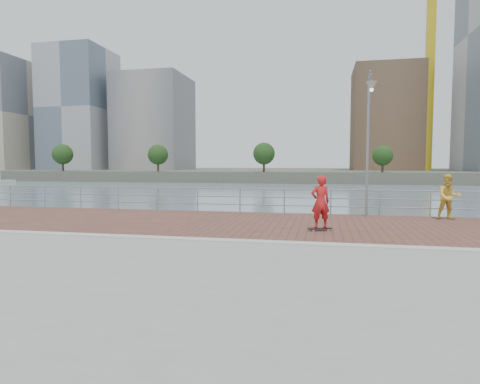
% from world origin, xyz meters
% --- Properties ---
extents(water, '(400.00, 400.00, 0.00)m').
position_xyz_m(water, '(0.00, 0.00, -2.00)').
color(water, slate).
rests_on(water, ground).
extents(seawall, '(40.00, 24.00, 2.00)m').
position_xyz_m(seawall, '(0.00, -5.00, -1.00)').
color(seawall, gray).
rests_on(seawall, ground).
extents(brick_lane, '(40.00, 6.80, 0.02)m').
position_xyz_m(brick_lane, '(0.00, 3.60, 0.01)').
color(brick_lane, brown).
rests_on(brick_lane, seawall).
extents(curb, '(40.00, 0.40, 0.06)m').
position_xyz_m(curb, '(0.00, 0.00, 0.03)').
color(curb, '#B7B5AD').
rests_on(curb, seawall).
extents(far_shore, '(320.00, 95.00, 2.50)m').
position_xyz_m(far_shore, '(0.00, 122.50, -0.75)').
color(far_shore, '#4C5142').
rests_on(far_shore, ground).
extents(guardrail, '(39.06, 0.06, 1.13)m').
position_xyz_m(guardrail, '(0.00, 7.00, 0.69)').
color(guardrail, '#8C9EA8').
rests_on(guardrail, brick_lane).
extents(street_lamp, '(0.42, 1.22, 5.74)m').
position_xyz_m(street_lamp, '(4.54, 6.08, 4.08)').
color(street_lamp, gray).
rests_on(street_lamp, brick_lane).
extents(skateboard, '(0.80, 0.44, 0.09)m').
position_xyz_m(skateboard, '(2.65, 2.36, 0.09)').
color(skateboard, black).
rests_on(skateboard, brick_lane).
extents(skateboarder, '(0.74, 0.61, 1.76)m').
position_xyz_m(skateboarder, '(2.65, 2.36, 0.98)').
color(skateboarder, red).
rests_on(skateboarder, skateboard).
extents(bystander, '(0.89, 0.70, 1.82)m').
position_xyz_m(bystander, '(7.64, 6.16, 0.93)').
color(bystander, '#EBBF45').
rests_on(bystander, brick_lane).
extents(tower_crane, '(47.00, 2.00, 50.70)m').
position_xyz_m(tower_crane, '(27.36, 104.00, 33.50)').
color(tower_crane, gold).
rests_on(tower_crane, far_shore).
extents(skyline, '(233.00, 41.00, 71.36)m').
position_xyz_m(skyline, '(32.58, 104.03, 25.29)').
color(skyline, '#ADA38E').
rests_on(skyline, far_shore).
extents(shoreline_trees, '(110.07, 5.19, 6.93)m').
position_xyz_m(shoreline_trees, '(-8.39, 77.00, 4.52)').
color(shoreline_trees, '#473323').
rests_on(shoreline_trees, far_shore).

